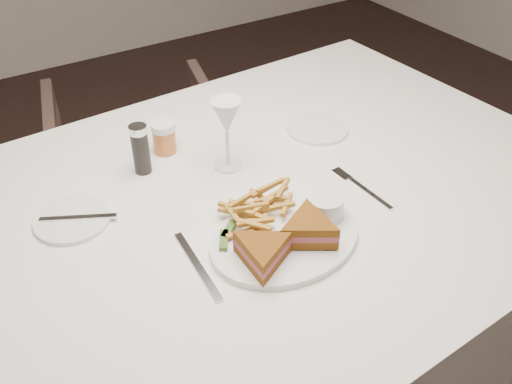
% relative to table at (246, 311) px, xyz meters
% --- Properties ---
extents(ground, '(5.00, 5.00, 0.00)m').
position_rel_table_xyz_m(ground, '(0.17, 0.10, -0.38)').
color(ground, black).
rests_on(ground, ground).
extents(table, '(1.67, 1.16, 0.75)m').
position_rel_table_xyz_m(table, '(0.00, 0.00, 0.00)').
color(table, white).
rests_on(table, ground).
extents(chair_far, '(0.73, 0.71, 0.63)m').
position_rel_table_xyz_m(chair_far, '(0.08, 0.91, -0.06)').
color(chair_far, '#46312B').
rests_on(chair_far, ground).
extents(table_setting, '(0.82, 0.60, 0.18)m').
position_rel_table_xyz_m(table_setting, '(-0.01, -0.06, 0.41)').
color(table_setting, white).
rests_on(table_setting, table).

